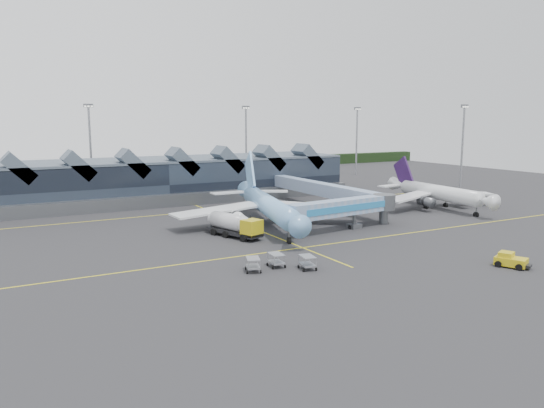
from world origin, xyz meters
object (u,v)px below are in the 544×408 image
main_airliner (267,205)px  regional_jet (436,192)px  jet_bridge (351,207)px  fuel_truck (233,224)px  pushback_tug (511,260)px

main_airliner → regional_jet: (40.20, -0.79, -0.38)m
jet_bridge → regional_jet: bearing=10.7°
jet_bridge → fuel_truck: jet_bridge is taller
regional_jet → fuel_truck: bearing=-170.0°
main_airliner → pushback_tug: main_airliner is taller
jet_bridge → pushback_tug: jet_bridge is taller
fuel_truck → pushback_tug: size_ratio=2.38×
regional_jet → pushback_tug: 45.69m
main_airliner → jet_bridge: bearing=-27.4°
jet_bridge → fuel_truck: bearing=161.6°
regional_jet → jet_bridge: regional_jet is taller
jet_bridge → main_airliner: bearing=131.3°
fuel_truck → pushback_tug: bearing=-72.6°
regional_jet → fuel_truck: regional_jet is taller
regional_jet → pushback_tug: (-25.67, -37.71, -2.49)m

